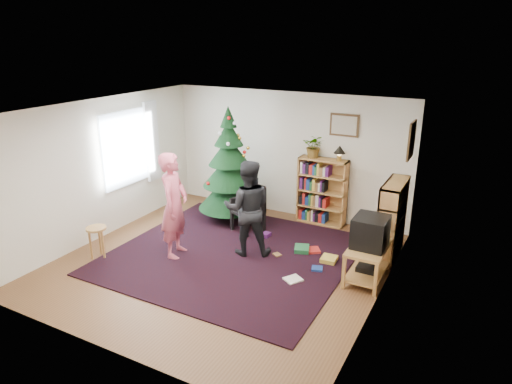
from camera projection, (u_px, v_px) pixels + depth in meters
The scene contains 23 objects.
floor at pixel (223, 262), 7.47m from camera, with size 5.00×5.00×0.00m, color brown.
ceiling at pixel (219, 109), 6.65m from camera, with size 5.00×5.00×0.00m, color white.
wall_back at pixel (287, 154), 9.14m from camera, with size 5.00×0.02×2.50m, color silver.
wall_front at pixel (99, 256), 4.97m from camera, with size 5.00×0.02×2.50m, color silver.
wall_left at pixel (102, 169), 8.16m from camera, with size 0.02×5.00×2.50m, color silver.
wall_right at pixel (383, 219), 5.95m from camera, with size 0.02×5.00×2.50m, color silver.
rug at pixel (232, 254), 7.71m from camera, with size 3.80×3.60×0.02m, color black.
window_pane at pixel (126, 148), 8.57m from camera, with size 0.04×1.20×1.40m, color silver.
curtain at pixel (152, 141), 9.13m from camera, with size 0.06×0.35×1.60m, color silver.
picture_back at pixel (344, 125), 8.38m from camera, with size 0.55×0.03×0.42m.
picture_right at pixel (412, 140), 7.19m from camera, with size 0.03×0.50×0.60m.
christmas_tree at pixel (229, 174), 8.94m from camera, with size 1.25×1.25×2.27m.
bookshelf_back at pixel (322, 191), 8.83m from camera, with size 0.95×0.30×1.30m.
bookshelf_right at pixel (392, 219), 7.48m from camera, with size 0.30×0.95×1.30m.
tv_stand at pixel (368, 259), 6.86m from camera, with size 0.52×0.94×0.55m.
crt_tv at pixel (370, 232), 6.72m from camera, with size 0.49×0.53×0.46m.
armchair at pixel (250, 206), 8.56m from camera, with size 0.63×0.64×0.89m.
stool at pixel (97, 234), 7.50m from camera, with size 0.33×0.33×0.54m.
person_standing at pixel (174, 206), 7.44m from camera, with size 0.65×0.42×1.78m, color #C24D60.
person_by_chair at pixel (248, 208), 7.51m from camera, with size 0.79×0.62×1.64m, color black.
potted_plant at pixel (314, 146), 8.64m from camera, with size 0.40×0.35×0.45m, color gray.
table_lamp at pixel (340, 151), 8.43m from camera, with size 0.22×0.22×0.29m.
floor_clutter at pixel (299, 256), 7.59m from camera, with size 1.54×1.41×0.08m.
Camera 1 is at (3.61, -5.64, 3.54)m, focal length 32.00 mm.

